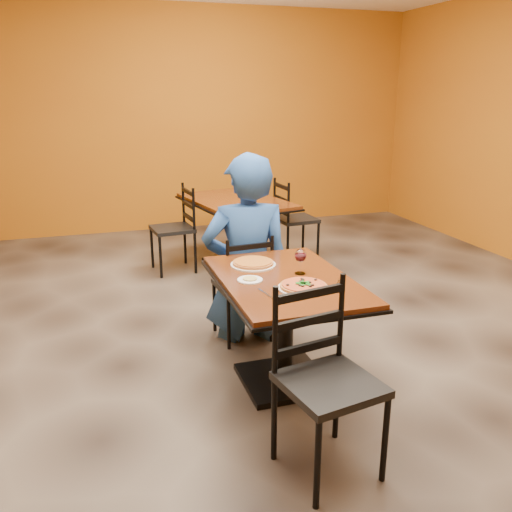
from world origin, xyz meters
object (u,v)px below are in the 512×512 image
object	(u,v)px
diner	(247,248)
wine_glass	(300,260)
chair_main_near	(330,385)
chair_main_far	(242,286)
chair_second_left	(172,229)
side_plate	(250,280)
chair_second_right	(296,220)
plate_main	(303,288)
pizza_far	(253,262)
table_main	(285,306)
pizza_main	(303,286)
plate_far	(253,265)
table_second	(236,216)

from	to	relation	value
diner	wine_glass	world-z (taller)	diner
diner	chair_main_near	bearing A→B (deg)	94.56
chair_main_near	chair_main_far	xyz separation A→B (m)	(0.03, 1.66, -0.06)
chair_second_left	side_plate	bearing A→B (deg)	-4.31
chair_second_right	plate_main	distance (m)	3.02
pizza_far	chair_second_left	bearing A→B (deg)	95.09
table_main	chair_main_near	world-z (taller)	chair_main_near
pizza_main	pizza_far	distance (m)	0.55
table_main	chair_second_right	distance (m)	2.81
chair_main_near	plate_far	world-z (taller)	chair_main_near
table_main	chair_main_far	xyz separation A→B (m)	(-0.06, 0.77, -0.13)
table_main	pizza_main	size ratio (longest dim) A/B	4.33
diner	chair_main_far	bearing A→B (deg)	22.72
chair_second_left	plate_main	bearing A→B (deg)	0.90
table_second	plate_far	world-z (taller)	plate_far
plate_far	side_plate	xyz separation A→B (m)	(-0.11, -0.29, 0.00)
pizza_main	chair_second_left	bearing A→B (deg)	97.25
side_plate	pizza_far	bearing A→B (deg)	68.98
table_main	chair_second_right	xyz separation A→B (m)	(1.11, 2.58, -0.09)
chair_main_far	pizza_far	distance (m)	0.58
diner	pizza_main	xyz separation A→B (m)	(0.06, -1.00, 0.04)
side_plate	chair_main_far	bearing A→B (deg)	77.65
chair_second_right	plate_far	size ratio (longest dim) A/B	3.03
chair_main_far	plate_far	distance (m)	0.57
chair_main_far	diner	size ratio (longest dim) A/B	0.59
plate_far	side_plate	world-z (taller)	same
table_main	side_plate	size ratio (longest dim) A/B	7.69
chair_second_left	side_plate	xyz separation A→B (m)	(0.09, -2.57, 0.29)
table_main	pizza_far	distance (m)	0.39
table_main	side_plate	xyz separation A→B (m)	(-0.23, 0.02, 0.20)
side_plate	wine_glass	distance (m)	0.36
diner	pizza_far	world-z (taller)	diner
table_main	chair_main_near	size ratio (longest dim) A/B	1.25
plate_main	chair_main_near	bearing A→B (deg)	-100.74
table_main	chair_main_far	size ratio (longest dim) A/B	1.43
chair_main_far	wine_glass	distance (m)	0.85
table_second	chair_main_far	world-z (taller)	chair_main_far
chair_main_near	plate_far	size ratio (longest dim) A/B	3.18
table_second	wine_glass	xyz separation A→B (m)	(-0.27, -2.53, 0.28)
plate_main	pizza_far	size ratio (longest dim) A/B	1.11
chair_main_near	plate_far	xyz separation A→B (m)	(-0.03, 1.20, 0.26)
pizza_main	plate_far	world-z (taller)	pizza_main
chair_main_near	plate_main	size ratio (longest dim) A/B	3.18
table_main	chair_second_right	world-z (taller)	chair_second_right
wine_glass	side_plate	bearing A→B (deg)	-174.88
chair_second_left	plate_main	xyz separation A→B (m)	(0.36, -2.80, 0.29)
wine_glass	plate_main	bearing A→B (deg)	-108.18
table_second	plate_far	distance (m)	2.34
chair_second_left	pizza_main	size ratio (longest dim) A/B	3.27
table_second	pizza_far	bearing A→B (deg)	-102.73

